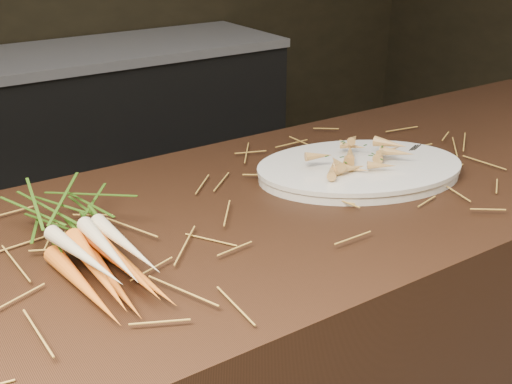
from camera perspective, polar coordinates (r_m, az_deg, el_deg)
back_counter at (r=3.11m, az=-14.32°, el=4.59°), size 1.82×0.62×0.84m
straw_bedding at (r=1.22m, az=1.30°, el=-0.61°), size 1.40×0.60×0.02m
root_veg_bunch at (r=1.07m, az=-15.44°, el=-3.47°), size 0.15×0.44×0.08m
serving_platter at (r=1.36m, az=9.19°, el=1.84°), size 0.51×0.42×0.02m
roasted_veg_heap at (r=1.35m, az=9.29°, el=3.24°), size 0.25×0.22×0.05m
serving_fork at (r=1.40m, az=15.35°, el=2.55°), size 0.16×0.08×0.00m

